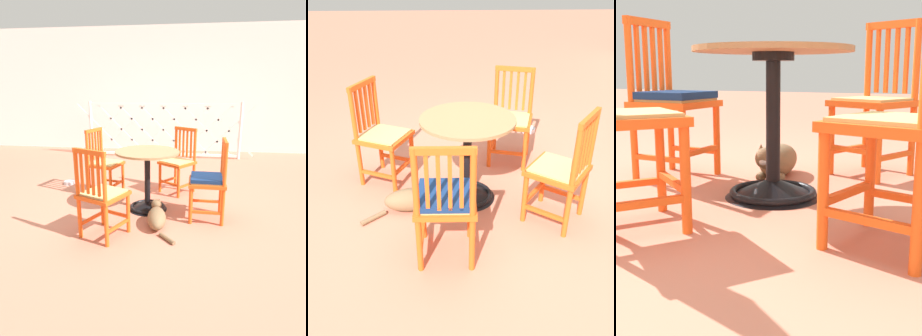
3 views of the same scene
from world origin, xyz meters
The scene contains 7 objects.
ground_plane centered at (0.00, 0.00, 0.00)m, with size 24.00×24.00×0.00m, color #C6755B.
cafe_table centered at (0.03, -0.03, 0.28)m, with size 0.76×0.76×0.73m.
orange_chair_facing_out centered at (-0.31, -0.78, 0.43)m, with size 0.53×0.53×0.91m.
orange_chair_near_fence centered at (0.75, -0.21, 0.45)m, with size 0.41×0.41×0.91m.
orange_chair_tucked_in centered at (0.37, 0.65, 0.43)m, with size 0.56×0.56×0.91m.
orange_chair_at_corner centered at (-0.65, 0.43, 0.43)m, with size 0.49×0.49×0.91m.
tabby_cat centered at (0.20, -0.46, 0.10)m, with size 0.35×0.70×0.23m.
Camera 3 is at (-0.88, 2.03, 0.61)m, focal length 49.91 mm.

